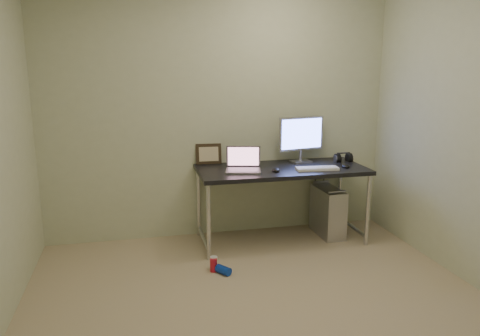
% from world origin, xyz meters
% --- Properties ---
extents(floor, '(3.50, 3.50, 0.00)m').
position_xyz_m(floor, '(0.00, 0.00, 0.00)').
color(floor, tan).
rests_on(floor, ground).
extents(wall_back, '(3.50, 0.02, 2.50)m').
position_xyz_m(wall_back, '(0.00, 1.75, 1.25)').
color(wall_back, beige).
rests_on(wall_back, ground).
extents(desk, '(1.64, 0.72, 0.75)m').
position_xyz_m(desk, '(0.55, 1.39, 0.67)').
color(desk, black).
rests_on(desk, ground).
extents(tower_computer, '(0.22, 0.48, 0.53)m').
position_xyz_m(tower_computer, '(1.07, 1.43, 0.25)').
color(tower_computer, silver).
rests_on(tower_computer, ground).
extents(cable_a, '(0.01, 0.16, 0.69)m').
position_xyz_m(cable_a, '(1.02, 1.70, 0.40)').
color(cable_a, black).
rests_on(cable_a, ground).
extents(cable_b, '(0.02, 0.11, 0.71)m').
position_xyz_m(cable_b, '(1.11, 1.68, 0.38)').
color(cable_b, black).
rests_on(cable_b, ground).
extents(can_red, '(0.07, 0.07, 0.11)m').
position_xyz_m(can_red, '(-0.24, 0.82, 0.06)').
color(can_red, red).
rests_on(can_red, ground).
extents(can_white, '(0.09, 0.09, 0.12)m').
position_xyz_m(can_white, '(-0.23, 0.86, 0.06)').
color(can_white, white).
rests_on(can_white, ground).
extents(can_blue, '(0.14, 0.15, 0.07)m').
position_xyz_m(can_blue, '(-0.16, 0.75, 0.04)').
color(can_blue, '#0D35B1').
rests_on(can_blue, ground).
extents(laptop, '(0.38, 0.34, 0.23)m').
position_xyz_m(laptop, '(0.15, 1.35, 0.80)').
color(laptop, '#AAA9B0').
rests_on(laptop, desk).
extents(monitor, '(0.50, 0.18, 0.47)m').
position_xyz_m(monitor, '(0.82, 1.60, 1.02)').
color(monitor, '#AAA9B0').
rests_on(monitor, desk).
extents(keyboard, '(0.41, 0.17, 0.02)m').
position_xyz_m(keyboard, '(0.85, 1.23, 0.76)').
color(keyboard, white).
rests_on(keyboard, desk).
extents(mouse_right, '(0.08, 0.12, 0.04)m').
position_xyz_m(mouse_right, '(1.16, 1.26, 0.77)').
color(mouse_right, black).
rests_on(mouse_right, desk).
extents(mouse_left, '(0.09, 0.13, 0.04)m').
position_xyz_m(mouse_left, '(0.44, 1.26, 0.77)').
color(mouse_left, black).
rests_on(mouse_left, desk).
extents(headphones, '(0.17, 0.11, 0.12)m').
position_xyz_m(headphones, '(1.26, 1.52, 0.78)').
color(headphones, black).
rests_on(headphones, desk).
extents(picture_frame, '(0.26, 0.09, 0.21)m').
position_xyz_m(picture_frame, '(-0.12, 1.72, 0.85)').
color(picture_frame, black).
rests_on(picture_frame, desk).
extents(webcam, '(0.05, 0.04, 0.12)m').
position_xyz_m(webcam, '(0.21, 1.64, 0.84)').
color(webcam, silver).
rests_on(webcam, desk).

